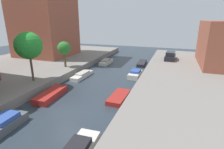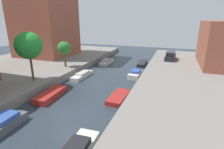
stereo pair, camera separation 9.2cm
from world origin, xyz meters
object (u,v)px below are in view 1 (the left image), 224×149
(apartment_tower_far, at_px, (43,5))
(street_tree_3, at_px, (29,46))
(parked_car, at_px, (170,56))
(moored_boat_left_4, at_px, (82,75))
(moored_boat_right_3, at_px, (119,97))
(street_tree_4, at_px, (64,48))
(moored_boat_left_5, at_px, (106,62))
(moored_boat_right_5, at_px, (142,63))
(moored_boat_left_3, at_px, (51,95))
(moored_boat_right_4, at_px, (135,74))
(moored_boat_left_2, at_px, (5,123))

(apartment_tower_far, distance_m, street_tree_3, 17.33)
(apartment_tower_far, height_order, street_tree_3, apartment_tower_far)
(street_tree_3, bearing_deg, parked_car, 49.05)
(moored_boat_left_4, distance_m, moored_boat_right_3, 9.06)
(street_tree_4, distance_m, moored_boat_right_3, 13.21)
(moored_boat_left_5, height_order, moored_boat_right_5, moored_boat_left_5)
(street_tree_4, height_order, moored_boat_left_3, street_tree_4)
(street_tree_4, distance_m, parked_car, 19.09)
(moored_boat_left_3, bearing_deg, parked_car, 58.78)
(moored_boat_left_5, bearing_deg, moored_boat_left_4, -92.85)
(street_tree_3, relative_size, moored_boat_left_4, 1.29)
(moored_boat_left_3, height_order, moored_boat_right_3, moored_boat_left_3)
(moored_boat_left_5, distance_m, moored_boat_right_5, 6.75)
(moored_boat_left_4, bearing_deg, moored_boat_left_3, -88.88)
(moored_boat_left_4, bearing_deg, parked_car, 45.42)
(street_tree_3, height_order, parked_car, street_tree_3)
(moored_boat_right_5, bearing_deg, moored_boat_left_3, -111.14)
(moored_boat_left_3, bearing_deg, moored_boat_right_4, 54.65)
(apartment_tower_far, bearing_deg, moored_boat_left_5, 2.61)
(moored_boat_left_2, xyz_separation_m, moored_boat_left_4, (-0.45, 13.32, -0.13))
(moored_boat_left_2, relative_size, moored_boat_right_3, 0.90)
(moored_boat_left_4, relative_size, moored_boat_right_3, 1.18)
(moored_boat_left_5, bearing_deg, moored_boat_right_4, -40.10)
(street_tree_3, bearing_deg, moored_boat_left_4, 58.15)
(moored_boat_right_5, bearing_deg, moored_boat_right_3, -88.58)
(moored_boat_left_5, bearing_deg, moored_boat_left_2, -89.96)
(apartment_tower_far, distance_m, street_tree_4, 13.18)
(apartment_tower_far, relative_size, moored_boat_left_5, 4.64)
(moored_boat_right_3, relative_size, moored_boat_right_4, 1.12)
(parked_car, height_order, moored_boat_left_3, parked_car)
(apartment_tower_far, bearing_deg, moored_boat_left_2, -58.93)
(moored_boat_left_4, xyz_separation_m, moored_boat_right_3, (7.36, -5.29, -0.08))
(moored_boat_right_3, bearing_deg, moored_boat_right_5, 91.42)
(parked_car, bearing_deg, moored_boat_right_4, -116.22)
(apartment_tower_far, xyz_separation_m, parked_car, (24.36, 3.98, -9.12))
(apartment_tower_far, height_order, moored_boat_right_5, apartment_tower_far)
(moored_boat_left_2, relative_size, moored_boat_left_4, 0.77)
(apartment_tower_far, distance_m, moored_boat_left_2, 27.04)
(street_tree_3, relative_size, moored_boat_left_3, 1.28)
(moored_boat_left_5, bearing_deg, parked_car, 16.49)
(apartment_tower_far, distance_m, moored_boat_left_5, 16.54)
(apartment_tower_far, height_order, moored_boat_left_5, apartment_tower_far)
(moored_boat_right_3, bearing_deg, moored_boat_left_5, 116.38)
(moored_boat_left_4, bearing_deg, apartment_tower_far, 146.98)
(street_tree_3, xyz_separation_m, moored_boat_left_2, (4.03, -7.56, -4.84))
(apartment_tower_far, relative_size, moored_boat_left_3, 4.23)
(moored_boat_left_4, xyz_separation_m, moored_boat_left_5, (0.43, 8.68, 0.06))
(moored_boat_left_3, bearing_deg, moored_boat_right_3, 15.73)
(parked_car, relative_size, moored_boat_left_2, 1.30)
(moored_boat_left_4, height_order, moored_boat_left_5, moored_boat_left_5)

